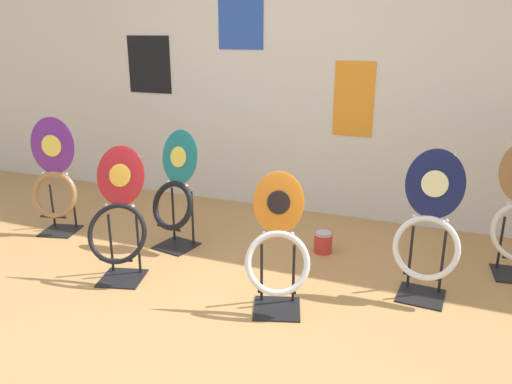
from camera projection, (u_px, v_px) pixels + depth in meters
The scene contains 8 objects.
ground_plane at pixel (157, 326), 2.86m from camera, with size 14.00×14.00×0.00m, color #B7844C.
wall_back at pixel (285, 68), 4.41m from camera, with size 8.00×0.07×2.60m.
toilet_seat_display_teal_sax at pixel (175, 193), 3.79m from camera, with size 0.41×0.33×0.91m.
toilet_seat_display_crimson_swirl at pixel (119, 220), 3.30m from camera, with size 0.45×0.41×0.89m.
toilet_seat_display_navy_moon at pixel (428, 231), 3.06m from camera, with size 0.41×0.32×0.94m.
toilet_seat_display_orange_sun at pixel (278, 251), 2.93m from camera, with size 0.43×0.38×0.83m.
toilet_seat_display_purple_note at pixel (54, 179), 4.07m from camera, with size 0.42×0.34×0.96m.
paint_can at pixel (323, 242), 3.79m from camera, with size 0.14×0.14×0.16m.
Camera 1 is at (1.45, -2.09, 1.61)m, focal length 35.00 mm.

